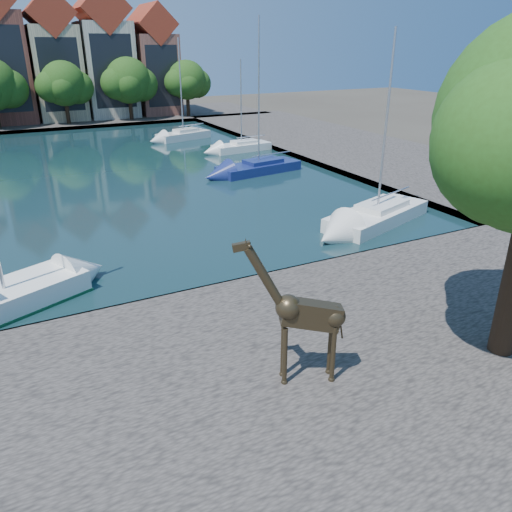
{
  "coord_description": "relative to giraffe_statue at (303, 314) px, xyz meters",
  "views": [
    {
      "loc": [
        -6.22,
        -17.88,
        10.01
      ],
      "look_at": [
        1.87,
        -2.0,
        2.35
      ],
      "focal_mm": 35.0,
      "sensor_mm": 36.0,
      "label": 1
    }
  ],
  "objects": [
    {
      "name": "ground",
      "position": [
        -0.71,
        7.26,
        -2.75
      ],
      "size": [
        160.0,
        160.0,
        0.0
      ],
      "primitive_type": "plane",
      "color": "#38332B",
      "rests_on": "ground"
    },
    {
      "name": "far_tree_far_east",
      "position": [
        17.38,
        57.75,
        2.32
      ],
      "size": [
        6.76,
        5.2,
        7.36
      ],
      "color": "#332114",
      "rests_on": "far_quay"
    },
    {
      "name": "townhouse_east_inner",
      "position": [
        1.29,
        63.25,
        4.98
      ],
      "size": [
        5.94,
        9.18,
        15.79
      ],
      "color": "tan",
      "rests_on": "far_quay"
    },
    {
      "name": "far_tree_mid_east",
      "position": [
        1.39,
        57.75,
        2.38
      ],
      "size": [
        7.02,
        5.4,
        7.52
      ],
      "color": "#332114",
      "rests_on": "far_quay"
    },
    {
      "name": "townhouse_east_end",
      "position": [
        14.29,
        63.25,
        4.36
      ],
      "size": [
        5.44,
        9.18,
        14.43
      ],
      "color": "brown",
      "rests_on": "far_quay"
    },
    {
      "name": "sailboat_right_d",
      "position": [
        11.29,
        42.86,
        -2.06
      ],
      "size": [
        6.35,
        3.69,
        10.38
      ],
      "color": "silver",
      "rests_on": "water_basin"
    },
    {
      "name": "townhouse_center",
      "position": [
        -4.71,
        63.25,
        5.61
      ],
      "size": [
        5.44,
        9.18,
        16.93
      ],
      "color": "brown",
      "rests_on": "far_quay"
    },
    {
      "name": "sailboat_right_a",
      "position": [
        12.31,
        11.26,
        -2.06
      ],
      "size": [
        7.95,
        4.88,
        10.69
      ],
      "color": "silver",
      "rests_on": "water_basin"
    },
    {
      "name": "far_quay",
      "position": [
        -0.71,
        63.26,
        -2.5
      ],
      "size": [
        60.0,
        16.0,
        0.5
      ],
      "primitive_type": "cube",
      "color": "#544E49",
      "rests_on": "ground"
    },
    {
      "name": "townhouse_east_mid",
      "position": [
        7.79,
        63.25,
        5.35
      ],
      "size": [
        6.43,
        9.18,
        16.65
      ],
      "color": "beige",
      "rests_on": "far_quay"
    },
    {
      "name": "water_basin",
      "position": [
        -0.71,
        31.26,
        -2.71
      ],
      "size": [
        38.0,
        50.0,
        0.08
      ],
      "primitive_type": "cube",
      "color": "black",
      "rests_on": "ground"
    },
    {
      "name": "giraffe_statue",
      "position": [
        0.0,
        0.0,
        0.0
      ],
      "size": [
        3.09,
        1.5,
        4.58
      ],
      "color": "#362C1B",
      "rests_on": "near_quay"
    },
    {
      "name": "sailboat_right_c",
      "position": [
        14.29,
        34.18,
        -2.14
      ],
      "size": [
        6.01,
        2.58,
        8.5
      ],
      "color": "silver",
      "rests_on": "water_basin"
    },
    {
      "name": "right_quay",
      "position": [
        24.29,
        31.26,
        -2.5
      ],
      "size": [
        14.0,
        52.0,
        0.5
      ],
      "primitive_type": "cube",
      "color": "#544E49",
      "rests_on": "ground"
    },
    {
      "name": "far_tree_east",
      "position": [
        9.39,
        57.75,
        2.49
      ],
      "size": [
        7.54,
        5.8,
        7.84
      ],
      "color": "#332114",
      "rests_on": "far_quay"
    },
    {
      "name": "near_quay",
      "position": [
        -0.71,
        0.26,
        -2.5
      ],
      "size": [
        50.0,
        14.0,
        0.5
      ],
      "primitive_type": "cube",
      "color": "#544E49",
      "rests_on": "ground"
    },
    {
      "name": "sailboat_right_b",
      "position": [
        11.72,
        25.51,
        -2.1
      ],
      "size": [
        7.34,
        3.47,
        11.77
      ],
      "color": "navy",
      "rests_on": "water_basin"
    }
  ]
}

